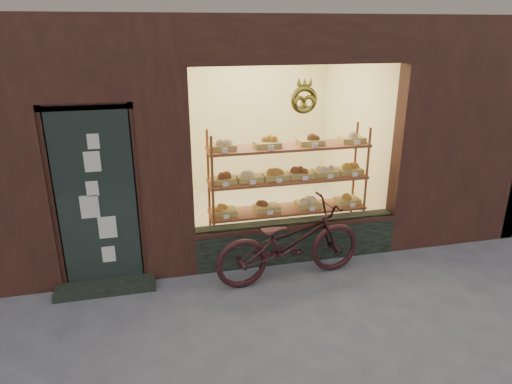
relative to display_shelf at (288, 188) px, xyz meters
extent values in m
plane|color=slate|center=(-0.45, -2.55, -0.87)|extent=(90.00, 90.00, 0.00)
cube|color=black|center=(0.00, -0.42, -0.60)|extent=(2.70, 0.25, 0.55)
cube|color=black|center=(-2.45, -0.49, 0.23)|extent=(0.90, 0.04, 2.15)
cube|color=black|center=(-2.45, -0.65, -0.83)|extent=(1.15, 0.35, 0.08)
torus|color=gold|center=(0.00, -0.53, 1.28)|extent=(0.33, 0.07, 0.33)
cube|color=brown|center=(0.00, 0.00, -0.82)|extent=(2.20, 0.45, 0.04)
cube|color=brown|center=(0.00, 0.00, -0.32)|extent=(2.20, 0.45, 0.03)
cube|color=brown|center=(0.00, 0.00, 0.13)|extent=(2.20, 0.45, 0.04)
cube|color=brown|center=(0.00, 0.00, 0.58)|extent=(2.20, 0.45, 0.04)
cylinder|color=brown|center=(-1.07, -0.19, -0.02)|extent=(0.04, 0.04, 1.70)
cylinder|color=brown|center=(1.07, -0.19, -0.02)|extent=(0.04, 0.04, 1.70)
cylinder|color=brown|center=(-1.07, 0.20, -0.02)|extent=(0.04, 0.04, 1.70)
cylinder|color=brown|center=(1.07, 0.20, -0.02)|extent=(0.04, 0.04, 1.70)
cube|color=#9E894E|center=(-0.90, 0.00, -0.27)|extent=(0.34, 0.24, 0.07)
sphere|color=olive|center=(-0.90, 0.00, -0.18)|extent=(0.11, 0.11, 0.11)
cube|color=white|center=(-0.90, -0.18, -0.27)|extent=(0.07, 0.01, 0.05)
cube|color=#9E894E|center=(-0.30, 0.00, -0.27)|extent=(0.34, 0.24, 0.07)
sphere|color=brown|center=(-0.30, 0.00, -0.18)|extent=(0.11, 0.11, 0.11)
cube|color=white|center=(-0.30, -0.18, -0.27)|extent=(0.08, 0.01, 0.05)
cube|color=#9E894E|center=(0.30, 0.00, -0.27)|extent=(0.34, 0.24, 0.07)
sphere|color=#DBB682|center=(0.30, 0.00, -0.18)|extent=(0.11, 0.11, 0.11)
cube|color=white|center=(0.30, -0.18, -0.27)|extent=(0.07, 0.01, 0.05)
cube|color=#9E894E|center=(0.90, 0.00, -0.27)|extent=(0.34, 0.24, 0.07)
sphere|color=olive|center=(0.90, 0.00, -0.18)|extent=(0.11, 0.11, 0.11)
cube|color=white|center=(0.90, -0.18, -0.27)|extent=(0.08, 0.01, 0.05)
cube|color=#9E894E|center=(-0.90, 0.00, 0.18)|extent=(0.34, 0.24, 0.07)
sphere|color=brown|center=(-0.90, 0.00, 0.27)|extent=(0.11, 0.11, 0.11)
cube|color=white|center=(-0.90, -0.18, 0.18)|extent=(0.07, 0.01, 0.06)
cube|color=#9E894E|center=(-0.54, 0.00, 0.18)|extent=(0.34, 0.24, 0.07)
sphere|color=#DBB682|center=(-0.54, 0.00, 0.27)|extent=(0.11, 0.11, 0.11)
cube|color=white|center=(-0.54, -0.18, 0.18)|extent=(0.08, 0.01, 0.06)
cube|color=#9E894E|center=(-0.18, 0.00, 0.18)|extent=(0.34, 0.24, 0.07)
sphere|color=olive|center=(-0.18, 0.00, 0.27)|extent=(0.11, 0.11, 0.11)
cube|color=white|center=(-0.18, -0.18, 0.18)|extent=(0.07, 0.01, 0.06)
cube|color=#9E894E|center=(0.18, 0.00, 0.18)|extent=(0.34, 0.24, 0.07)
sphere|color=brown|center=(0.18, 0.00, 0.27)|extent=(0.11, 0.11, 0.11)
cube|color=white|center=(0.18, -0.18, 0.18)|extent=(0.07, 0.01, 0.06)
cube|color=#9E894E|center=(0.54, 0.00, 0.18)|extent=(0.34, 0.24, 0.07)
sphere|color=#DBB682|center=(0.54, 0.00, 0.27)|extent=(0.11, 0.11, 0.11)
cube|color=white|center=(0.54, -0.18, 0.18)|extent=(0.08, 0.01, 0.06)
cube|color=#9E894E|center=(0.90, 0.00, 0.18)|extent=(0.34, 0.24, 0.07)
sphere|color=olive|center=(0.90, 0.00, 0.27)|extent=(0.11, 0.11, 0.11)
cube|color=white|center=(0.90, -0.18, 0.18)|extent=(0.08, 0.01, 0.06)
cube|color=#9E894E|center=(-0.90, 0.00, 0.63)|extent=(0.34, 0.24, 0.07)
sphere|color=#DBB682|center=(-0.90, 0.00, 0.72)|extent=(0.11, 0.11, 0.11)
cube|color=white|center=(-0.90, -0.18, 0.63)|extent=(0.07, 0.01, 0.06)
cube|color=#9E894E|center=(-0.30, 0.00, 0.63)|extent=(0.34, 0.24, 0.07)
sphere|color=olive|center=(-0.30, 0.00, 0.72)|extent=(0.11, 0.11, 0.11)
cube|color=white|center=(-0.30, -0.18, 0.63)|extent=(0.08, 0.01, 0.06)
cube|color=#9E894E|center=(0.30, 0.00, 0.63)|extent=(0.34, 0.24, 0.07)
sphere|color=brown|center=(0.30, 0.00, 0.72)|extent=(0.11, 0.11, 0.11)
cube|color=white|center=(0.30, -0.18, 0.63)|extent=(0.07, 0.01, 0.06)
cube|color=#9E894E|center=(0.90, 0.00, 0.63)|extent=(0.34, 0.24, 0.07)
sphere|color=#DBB682|center=(0.90, 0.00, 0.72)|extent=(0.11, 0.11, 0.11)
cube|color=white|center=(0.90, -0.18, 0.63)|extent=(0.08, 0.01, 0.06)
imported|color=black|center=(-0.24, -0.88, -0.38)|extent=(1.94, 0.86, 0.99)
camera|label=1|loc=(-1.81, -5.66, 2.08)|focal=32.00mm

